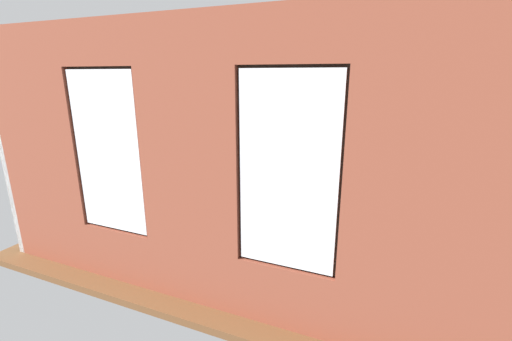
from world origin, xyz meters
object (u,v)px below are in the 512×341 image
(table_plant_small, at_px, (246,196))
(potted_plant_near_tv, at_px, (101,208))
(coffee_table, at_px, (267,205))
(papasan_chair, at_px, (284,180))
(cup_ceramic, at_px, (267,200))
(potted_plant_between_couches, at_px, (279,233))
(couch_by_window, at_px, (188,244))
(media_console, at_px, (124,200))
(remote_black, at_px, (261,199))
(candle_jar, at_px, (286,200))
(potted_plant_mid_room_small, at_px, (329,203))
(potted_plant_corner_near_left, at_px, (424,187))
(tv_flatscreen, at_px, (120,167))
(potted_plant_foreground_right, at_px, (194,160))
(potted_plant_corner_far_left, at_px, (440,279))
(remote_gray, at_px, (269,205))
(potted_plant_by_left_couch, at_px, (392,201))
(couch_left, at_px, (417,247))

(table_plant_small, relative_size, potted_plant_near_tv, 0.22)
(coffee_table, height_order, papasan_chair, papasan_chair)
(cup_ceramic, bearing_deg, potted_plant_between_couches, 115.79)
(couch_by_window, xyz_separation_m, media_console, (2.34, -1.18, -0.07))
(remote_black, bearing_deg, candle_jar, -33.20)
(potted_plant_mid_room_small, distance_m, potted_plant_corner_near_left, 2.02)
(remote_black, bearing_deg, papasan_chair, 51.16)
(tv_flatscreen, xyz_separation_m, potted_plant_near_tv, (-0.55, 1.05, -0.38))
(table_plant_small, relative_size, potted_plant_foreground_right, 0.13)
(potted_plant_corner_far_left, bearing_deg, remote_black, -35.11)
(potted_plant_between_couches, bearing_deg, table_plant_small, -53.56)
(potted_plant_corner_near_left, bearing_deg, remote_gray, 32.80)
(potted_plant_mid_room_small, height_order, potted_plant_foreground_right, potted_plant_foreground_right)
(table_plant_small, distance_m, remote_gray, 0.47)
(cup_ceramic, xyz_separation_m, remote_gray, (-0.09, 0.11, -0.04))
(couch_by_window, distance_m, tv_flatscreen, 2.69)
(tv_flatscreen, height_order, potted_plant_by_left_couch, tv_flatscreen)
(candle_jar, bearing_deg, potted_plant_mid_room_small, -162.63)
(table_plant_small, relative_size, tv_flatscreen, 0.16)
(remote_black, distance_m, media_console, 2.82)
(potted_plant_between_couches, bearing_deg, coffee_table, -64.21)
(couch_by_window, xyz_separation_m, potted_plant_between_couches, (-1.38, -0.05, 0.42))
(coffee_table, relative_size, media_console, 1.03)
(cup_ceramic, xyz_separation_m, papasan_chair, (0.12, -1.39, -0.03))
(potted_plant_mid_room_small, bearing_deg, potted_plant_near_tv, 30.95)
(media_console, distance_m, potted_plant_near_tv, 1.22)
(couch_by_window, xyz_separation_m, papasan_chair, (-0.41, -3.21, 0.10))
(coffee_table, xyz_separation_m, papasan_chair, (0.12, -1.39, 0.08))
(candle_jar, bearing_deg, table_plant_small, 18.50)
(potted_plant_between_couches, bearing_deg, candle_jar, -74.81)
(papasan_chair, height_order, potted_plant_between_couches, potted_plant_between_couches)
(remote_gray, relative_size, potted_plant_corner_far_left, 0.17)
(remote_black, height_order, potted_plant_foreground_right, potted_plant_foreground_right)
(media_console, bearing_deg, table_plant_small, -168.19)
(tv_flatscreen, relative_size, potted_plant_mid_room_small, 1.76)
(media_console, bearing_deg, potted_plant_corner_far_left, 167.03)
(candle_jar, distance_m, papasan_chair, 1.35)
(coffee_table, relative_size, table_plant_small, 6.39)
(couch_left, bearing_deg, media_console, -93.93)
(potted_plant_foreground_right, bearing_deg, coffee_table, 149.50)
(remote_gray, height_order, media_console, media_console)
(tv_flatscreen, height_order, potted_plant_corner_near_left, tv_flatscreen)
(potted_plant_between_couches, relative_size, potted_plant_foreground_right, 0.99)
(potted_plant_corner_near_left, height_order, potted_plant_between_couches, potted_plant_between_couches)
(couch_by_window, bearing_deg, cup_ceramic, -106.31)
(potted_plant_by_left_couch, relative_size, potted_plant_between_couches, 0.49)
(table_plant_small, height_order, remote_black, table_plant_small)
(potted_plant_between_couches, bearing_deg, potted_plant_mid_room_small, -96.32)
(potted_plant_between_couches, xyz_separation_m, potted_plant_foreground_right, (3.42, -3.28, -0.10))
(couch_by_window, height_order, potted_plant_near_tv, potted_plant_near_tv)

